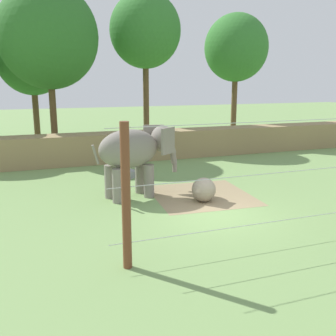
{
  "coord_description": "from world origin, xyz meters",
  "views": [
    {
      "loc": [
        -6.3,
        -12.17,
        4.88
      ],
      "look_at": [
        -1.06,
        2.18,
        1.4
      ],
      "focal_mm": 41.12,
      "sensor_mm": 36.0,
      "label": 1
    }
  ],
  "objects": [
    {
      "name": "ground_plane",
      "position": [
        0.0,
        0.0,
        0.0
      ],
      "size": [
        120.0,
        120.0,
        0.0
      ],
      "primitive_type": "plane",
      "color": "#759956"
    },
    {
      "name": "elephant",
      "position": [
        -2.13,
        3.28,
        1.98
      ],
      "size": [
        3.97,
        2.05,
        2.98
      ],
      "color": "gray",
      "rests_on": "ground"
    },
    {
      "name": "water_tub",
      "position": [
        -1.81,
        6.7,
        0.18
      ],
      "size": [
        1.1,
        1.1,
        0.35
      ],
      "color": "gray",
      "rests_on": "ground"
    },
    {
      "name": "dirt_patch",
      "position": [
        0.59,
        2.43,
        0.0
      ],
      "size": [
        4.43,
        4.52,
        0.01
      ],
      "primitive_type": "cube",
      "rotation": [
        0.0,
        0.0,
        -0.07
      ],
      "color": "#937F5B",
      "rests_on": "ground"
    },
    {
      "name": "embankment_wall",
      "position": [
        0.0,
        10.96,
        0.88
      ],
      "size": [
        36.0,
        1.8,
        1.76
      ],
      "primitive_type": "cube",
      "color": "#997F56",
      "rests_on": "ground"
    },
    {
      "name": "tree_far_left",
      "position": [
        9.49,
        15.53,
        7.35
      ],
      "size": [
        4.97,
        4.97,
        10.0
      ],
      "color": "brown",
      "rests_on": "ground"
    },
    {
      "name": "tree_left_of_centre",
      "position": [
        -5.67,
        18.13,
        6.45
      ],
      "size": [
        5.06,
        5.06,
        9.13
      ],
      "color": "brown",
      "rests_on": "ground"
    },
    {
      "name": "tree_right_of_centre",
      "position": [
        2.21,
        15.95,
        8.38
      ],
      "size": [
        5.16,
        5.16,
        11.14
      ],
      "color": "brown",
      "rests_on": "ground"
    },
    {
      "name": "enrichment_ball",
      "position": [
        0.3,
        1.63,
        0.5
      ],
      "size": [
        1.0,
        1.0,
        1.0
      ],
      "primitive_type": "sphere",
      "color": "gray",
      "rests_on": "ground"
    },
    {
      "name": "cable_fence",
      "position": [
        0.0,
        -2.93,
        1.96
      ],
      "size": [
        9.15,
        0.24,
        3.91
      ],
      "color": "brown",
      "rests_on": "ground"
    },
    {
      "name": "tree_far_right",
      "position": [
        -4.65,
        14.76,
        7.62
      ],
      "size": [
        6.36,
        6.36,
        10.98
      ],
      "color": "brown",
      "rests_on": "ground"
    }
  ]
}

